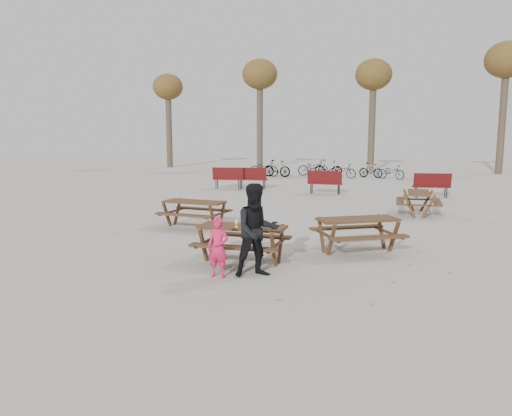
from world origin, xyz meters
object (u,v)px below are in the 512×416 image
(main_picnic_table, at_px, (242,235))
(picnic_table_north, at_px, (195,214))
(soda_bottle, at_px, (237,224))
(adult, at_px, (257,230))
(picnic_table_far, at_px, (418,203))
(food_tray, at_px, (251,226))
(child, at_px, (218,247))
(picnic_table_east, at_px, (357,235))

(main_picnic_table, bearing_deg, picnic_table_north, 127.42)
(soda_bottle, relative_size, adult, 0.10)
(picnic_table_north, relative_size, picnic_table_far, 1.01)
(main_picnic_table, distance_m, food_tray, 0.32)
(child, distance_m, adult, 0.79)
(picnic_table_east, relative_size, picnic_table_far, 1.03)
(food_tray, bearing_deg, adult, -65.92)
(child, bearing_deg, soda_bottle, 91.70)
(main_picnic_table, relative_size, soda_bottle, 10.59)
(soda_bottle, distance_m, picnic_table_far, 8.50)
(picnic_table_north, bearing_deg, child, -56.24)
(soda_bottle, distance_m, child, 1.01)
(food_tray, height_order, adult, adult)
(adult, height_order, picnic_table_north, adult)
(picnic_table_east, bearing_deg, picnic_table_far, 45.71)
(picnic_table_east, height_order, picnic_table_far, picnic_table_east)
(picnic_table_east, bearing_deg, picnic_table_north, 130.17)
(food_tray, xyz_separation_m, picnic_table_east, (1.99, 1.71, -0.41))
(adult, xyz_separation_m, picnic_table_east, (1.64, 2.50, -0.49))
(child, bearing_deg, adult, 26.30)
(main_picnic_table, height_order, soda_bottle, soda_bottle)
(soda_bottle, bearing_deg, child, -92.06)
(main_picnic_table, relative_size, picnic_table_far, 1.04)
(child, relative_size, picnic_table_north, 0.65)
(food_tray, relative_size, child, 0.16)
(child, relative_size, picnic_table_east, 0.63)
(child, xyz_separation_m, picnic_table_north, (-2.42, 4.45, -0.19))
(main_picnic_table, xyz_separation_m, child, (-0.09, -1.17, -0.02))
(picnic_table_far, bearing_deg, adult, 159.01)
(picnic_table_north, bearing_deg, soda_bottle, -49.55)
(food_tray, height_order, soda_bottle, soda_bottle)
(food_tray, xyz_separation_m, soda_bottle, (-0.28, -0.09, 0.05))
(child, bearing_deg, picnic_table_far, 70.14)
(soda_bottle, distance_m, picnic_table_north, 4.28)
(main_picnic_table, height_order, picnic_table_north, main_picnic_table)
(picnic_table_far, bearing_deg, child, 155.75)
(adult, height_order, picnic_table_east, adult)
(main_picnic_table, relative_size, child, 1.58)
(picnic_table_far, bearing_deg, main_picnic_table, 153.10)
(picnic_table_east, bearing_deg, main_picnic_table, -174.45)
(main_picnic_table, bearing_deg, food_tray, -24.51)
(picnic_table_east, relative_size, picnic_table_north, 1.02)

